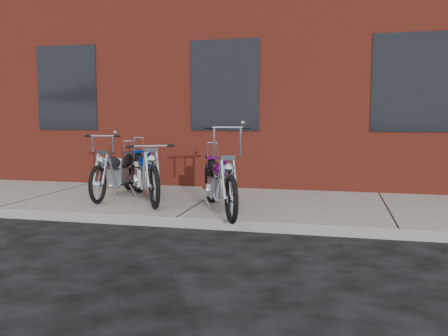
# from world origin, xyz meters

# --- Properties ---
(ground) EXTENTS (120.00, 120.00, 0.00)m
(ground) POSITION_xyz_m (0.00, 0.00, 0.00)
(ground) COLOR black
(ground) RESTS_ON ground
(sidewalk) EXTENTS (22.00, 3.00, 0.15)m
(sidewalk) POSITION_xyz_m (0.00, 1.50, 0.07)
(sidewalk) COLOR #989693
(sidewalk) RESTS_ON ground
(building_brick) EXTENTS (22.00, 10.00, 8.00)m
(building_brick) POSITION_xyz_m (0.00, 8.00, 4.00)
(building_brick) COLOR maroon
(building_brick) RESTS_ON ground
(chopper_purple) EXTENTS (1.04, 2.15, 1.30)m
(chopper_purple) POSITION_xyz_m (0.50, 0.58, 0.57)
(chopper_purple) COLOR black
(chopper_purple) RESTS_ON sidewalk
(chopper_blue) EXTENTS (1.36, 2.10, 1.04)m
(chopper_blue) POSITION_xyz_m (-1.01, 1.30, 0.58)
(chopper_blue) COLOR black
(chopper_blue) RESTS_ON sidewalk
(chopper_third) EXTENTS (0.54, 2.22, 1.13)m
(chopper_third) POSITION_xyz_m (-1.68, 1.56, 0.55)
(chopper_third) COLOR black
(chopper_third) RESTS_ON sidewalk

